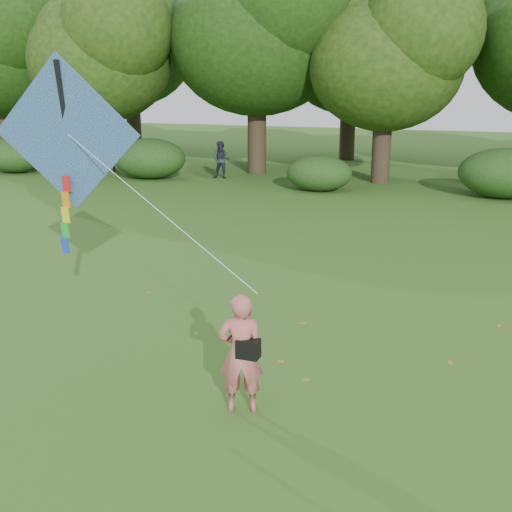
% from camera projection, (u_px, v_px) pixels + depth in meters
% --- Properties ---
extents(ground, '(100.00, 100.00, 0.00)m').
position_uv_depth(ground, '(302.00, 404.00, 9.01)').
color(ground, '#265114').
rests_on(ground, ground).
extents(man_kite_flyer, '(0.71, 0.59, 1.69)m').
position_uv_depth(man_kite_flyer, '(241.00, 353.00, 8.62)').
color(man_kite_flyer, '#C25E5B').
rests_on(man_kite_flyer, ground).
extents(bystander_left, '(0.90, 0.76, 1.66)m').
position_uv_depth(bystander_left, '(221.00, 160.00, 28.75)').
color(bystander_left, '#242A31').
rests_on(bystander_left, ground).
extents(crossbody_bag, '(0.43, 0.20, 0.69)m').
position_uv_depth(crossbody_bag, '(248.00, 348.00, 8.53)').
color(crossbody_bag, black).
rests_on(crossbody_bag, ground).
extents(flying_kite, '(4.86, 1.59, 3.20)m').
position_uv_depth(flying_kite, '(67.00, 136.00, 10.09)').
color(flying_kite, '#243C9E').
rests_on(flying_kite, ground).
extents(tree_line, '(54.70, 15.30, 9.48)m').
position_uv_depth(tree_line, '(482.00, 49.00, 27.77)').
color(tree_line, '#3A2D1E').
rests_on(tree_line, ground).
extents(shrub_band, '(39.15, 3.22, 1.88)m').
position_uv_depth(shrub_band, '(404.00, 172.00, 25.01)').
color(shrub_band, '#264919').
rests_on(shrub_band, ground).
extents(fallen_leaves, '(10.38, 6.26, 0.01)m').
position_uv_depth(fallen_leaves, '(386.00, 354.00, 10.62)').
color(fallen_leaves, olive).
rests_on(fallen_leaves, ground).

